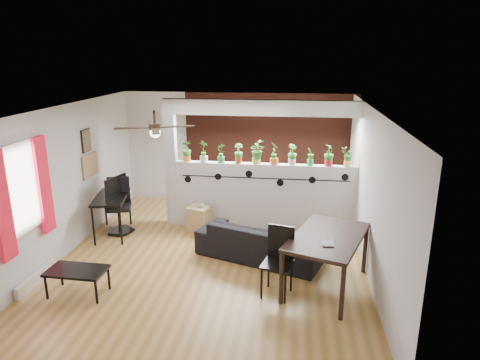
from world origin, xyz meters
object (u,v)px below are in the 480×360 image
(sofa, at_px, (260,241))
(potted_plant_5, at_px, (274,152))
(cube_shelf, at_px, (199,219))
(ceiling_fan, at_px, (155,129))
(cup, at_px, (201,205))
(potted_plant_3, at_px, (239,153))
(dining_table, at_px, (327,241))
(potted_plant_2, at_px, (221,152))
(potted_plant_8, at_px, (329,155))
(potted_plant_6, at_px, (292,154))
(potted_plant_0, at_px, (187,151))
(coffee_table, at_px, (77,272))
(potted_plant_7, at_px, (310,156))
(computer_desk, at_px, (111,200))
(potted_plant_4, at_px, (256,152))
(potted_plant_1, at_px, (204,151))
(potted_plant_9, at_px, (348,157))
(office_chair, at_px, (119,209))
(folding_chair, at_px, (279,254))

(sofa, bearing_deg, potted_plant_5, -76.92)
(cube_shelf, bearing_deg, ceiling_fan, -87.13)
(ceiling_fan, height_order, cup, ceiling_fan)
(potted_plant_3, relative_size, sofa, 0.19)
(dining_table, bearing_deg, potted_plant_3, 126.42)
(potted_plant_2, height_order, potted_plant_8, potted_plant_8)
(potted_plant_3, distance_m, potted_plant_6, 1.05)
(sofa, xyz_separation_m, cup, (-1.26, 1.02, 0.25))
(potted_plant_0, distance_m, coffee_table, 3.29)
(potted_plant_7, relative_size, computer_desk, 0.30)
(potted_plant_4, distance_m, computer_desk, 2.98)
(potted_plant_1, height_order, potted_plant_6, potted_plant_1)
(potted_plant_7, relative_size, potted_plant_8, 0.86)
(ceiling_fan, xyz_separation_m, potted_plant_5, (1.78, 1.80, -0.73))
(potted_plant_5, xyz_separation_m, potted_plant_7, (0.70, 0.00, -0.04))
(potted_plant_9, distance_m, dining_table, 2.39)
(potted_plant_1, height_order, potted_plant_2, potted_plant_1)
(potted_plant_0, relative_size, sofa, 0.20)
(dining_table, bearing_deg, potted_plant_9, 77.82)
(office_chair, height_order, dining_table, office_chair)
(potted_plant_1, height_order, potted_plant_9, potted_plant_1)
(potted_plant_2, xyz_separation_m, potted_plant_5, (1.05, 0.00, 0.03))
(potted_plant_5, bearing_deg, folding_chair, -84.82)
(sofa, bearing_deg, dining_table, 160.99)
(potted_plant_7, relative_size, folding_chair, 0.35)
(potted_plant_6, height_order, coffee_table, potted_plant_6)
(potted_plant_4, xyz_separation_m, potted_plant_7, (1.05, 0.00, -0.04))
(potted_plant_3, distance_m, folding_chair, 2.78)
(potted_plant_7, bearing_deg, cube_shelf, -171.06)
(dining_table, distance_m, coffee_table, 3.73)
(office_chair, bearing_deg, potted_plant_8, 8.05)
(computer_desk, distance_m, coffee_table, 2.23)
(potted_plant_1, relative_size, cube_shelf, 0.86)
(ceiling_fan, bearing_deg, potted_plant_0, 89.36)
(potted_plant_4, bearing_deg, sofa, -81.50)
(potted_plant_4, xyz_separation_m, dining_table, (1.28, -2.21, -0.83))
(folding_chair, bearing_deg, dining_table, 18.93)
(potted_plant_2, distance_m, potted_plant_9, 2.46)
(folding_chair, relative_size, coffee_table, 1.19)
(potted_plant_1, bearing_deg, potted_plant_8, -0.00)
(potted_plant_6, distance_m, office_chair, 3.59)
(office_chair, bearing_deg, potted_plant_5, 10.80)
(dining_table, bearing_deg, coffee_table, -169.29)
(ceiling_fan, height_order, potted_plant_7, ceiling_fan)
(potted_plant_1, relative_size, coffee_table, 0.50)
(potted_plant_8, distance_m, coffee_table, 4.91)
(potted_plant_4, bearing_deg, folding_chair, -76.83)
(potted_plant_0, xyz_separation_m, folding_chair, (1.98, -2.45, -0.96))
(cup, bearing_deg, dining_table, -38.65)
(potted_plant_3, bearing_deg, potted_plant_4, -0.00)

